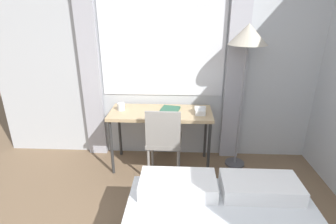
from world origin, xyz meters
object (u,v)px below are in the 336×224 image
desk (161,116)px  mug (121,107)px  telephone (200,111)px  desk_chair (164,138)px  book (170,109)px  standing_lamp (248,42)px

desk → mug: mug is taller
mug → telephone: bearing=-4.0°
desk → desk_chair: size_ratio=1.40×
desk → desk_chair: bearing=-78.7°
telephone → book: telephone is taller
desk_chair → book: 0.39m
book → desk_chair: bearing=-100.9°
desk → standing_lamp: bearing=2.5°
mug → desk_chair: bearing=-27.7°
desk_chair → telephone: size_ratio=5.06×
mug → standing_lamp: bearing=0.8°
desk → telephone: size_ratio=7.07×
desk → standing_lamp: size_ratio=0.70×
desk_chair → desk: bearing=102.8°
standing_lamp → book: size_ratio=6.78×
desk → standing_lamp: standing_lamp is taller
desk → desk_chair: desk_chair is taller
telephone → mug: bearing=176.0°
book → telephone: bearing=-14.1°
desk_chair → mug: bearing=153.8°
desk_chair → standing_lamp: bearing=20.1°
desk_chair → mug: (-0.54, 0.28, 0.27)m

